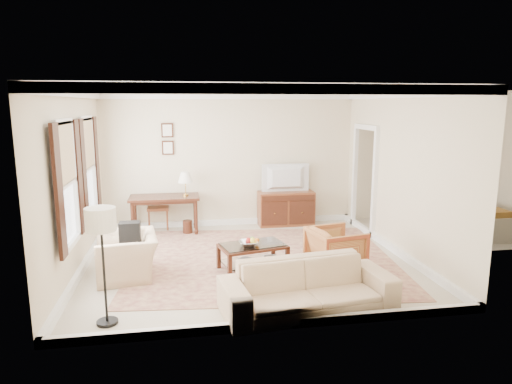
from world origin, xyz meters
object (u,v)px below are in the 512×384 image
object	(u,v)px
tv	(287,169)
sideboard	(286,208)
coffee_table	(253,250)
club_armchair	(127,249)
sofa	(308,279)
striped_armchair	(336,248)
writing_desk	(165,201)

from	to	relation	value
tv	sideboard	bearing A→B (deg)	-90.00
coffee_table	club_armchair	xyz separation A→B (m)	(-1.98, 0.06, 0.12)
sofa	club_armchair	bearing A→B (deg)	139.02
striped_armchair	club_armchair	size ratio (longest dim) A/B	0.77
coffee_table	sofa	size ratio (longest dim) A/B	0.51
writing_desk	sideboard	bearing A→B (deg)	4.12
sofa	tv	bearing A→B (deg)	73.31
club_armchair	striped_armchair	bearing A→B (deg)	76.77
writing_desk	sofa	size ratio (longest dim) A/B	0.64
writing_desk	club_armchair	xyz separation A→B (m)	(-0.52, -2.44, -0.22)
writing_desk	tv	world-z (taller)	tv
coffee_table	striped_armchair	size ratio (longest dim) A/B	1.45
sideboard	sofa	xyz separation A→B (m)	(-0.71, -4.28, 0.06)
tv	writing_desk	bearing A→B (deg)	3.69
striped_armchair	club_armchair	bearing A→B (deg)	72.94
striped_armchair	club_armchair	world-z (taller)	club_armchair
writing_desk	striped_armchair	xyz separation A→B (m)	(2.77, -2.78, -0.27)
tv	sofa	distance (m)	4.39
sideboard	tv	distance (m)	0.88
tv	sofa	xyz separation A→B (m)	(-0.71, -4.26, -0.82)
tv	club_armchair	xyz separation A→B (m)	(-3.17, -2.61, -0.81)
writing_desk	striped_armchair	world-z (taller)	striped_armchair
sideboard	coffee_table	world-z (taller)	sideboard
tv	striped_armchair	world-z (taller)	tv
club_armchair	sofa	distance (m)	2.95
tv	club_armchair	distance (m)	4.19
striped_armchair	club_armchair	distance (m)	3.31
writing_desk	club_armchair	distance (m)	2.51
club_armchair	sofa	xyz separation A→B (m)	(2.45, -1.64, -0.01)
coffee_table	club_armchair	size ratio (longest dim) A/B	1.12
sideboard	writing_desk	bearing A→B (deg)	-175.88
tv	coffee_table	size ratio (longest dim) A/B	0.87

